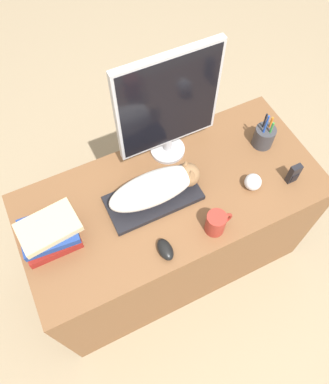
{
  "coord_description": "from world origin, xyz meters",
  "views": [
    {
      "loc": [
        -0.38,
        -0.4,
        2.08
      ],
      "look_at": [
        -0.04,
        0.29,
        0.77
      ],
      "focal_mm": 35.0,
      "sensor_mm": 36.0,
      "label": 1
    }
  ],
  "objects_px": {
    "pen_cup": "(264,136)",
    "phone": "(294,174)",
    "coffee_mug": "(216,223)",
    "monitor": "(168,106)",
    "baseball": "(253,182)",
    "cat": "(158,187)",
    "book_stack": "(49,234)",
    "keyboard": "(153,198)",
    "computer_mouse": "(165,249)"
  },
  "relations": [
    {
      "from": "cat",
      "to": "computer_mouse",
      "type": "distance_m",
      "value": 0.25
    },
    {
      "from": "cat",
      "to": "coffee_mug",
      "type": "relative_size",
      "value": 3.47
    },
    {
      "from": "baseball",
      "to": "book_stack",
      "type": "xyz_separation_m",
      "value": [
        -0.84,
        0.13,
        0.03
      ]
    },
    {
      "from": "cat",
      "to": "monitor",
      "type": "height_order",
      "value": "monitor"
    },
    {
      "from": "coffee_mug",
      "to": "phone",
      "type": "height_order",
      "value": "coffee_mug"
    },
    {
      "from": "phone",
      "to": "monitor",
      "type": "bearing_deg",
      "value": 137.45
    },
    {
      "from": "book_stack",
      "to": "keyboard",
      "type": "bearing_deg",
      "value": -0.19
    },
    {
      "from": "monitor",
      "to": "book_stack",
      "type": "height_order",
      "value": "monitor"
    },
    {
      "from": "cat",
      "to": "keyboard",
      "type": "bearing_deg",
      "value": 180.0
    },
    {
      "from": "monitor",
      "to": "coffee_mug",
      "type": "distance_m",
      "value": 0.49
    },
    {
      "from": "pen_cup",
      "to": "phone",
      "type": "height_order",
      "value": "pen_cup"
    },
    {
      "from": "keyboard",
      "to": "monitor",
      "type": "bearing_deg",
      "value": 50.18
    },
    {
      "from": "coffee_mug",
      "to": "pen_cup",
      "type": "distance_m",
      "value": 0.49
    },
    {
      "from": "monitor",
      "to": "phone",
      "type": "bearing_deg",
      "value": -42.55
    },
    {
      "from": "monitor",
      "to": "baseball",
      "type": "relative_size",
      "value": 7.38
    },
    {
      "from": "coffee_mug",
      "to": "book_stack",
      "type": "bearing_deg",
      "value": 158.87
    },
    {
      "from": "monitor",
      "to": "pen_cup",
      "type": "distance_m",
      "value": 0.49
    },
    {
      "from": "cat",
      "to": "book_stack",
      "type": "bearing_deg",
      "value": 179.82
    },
    {
      "from": "baseball",
      "to": "phone",
      "type": "height_order",
      "value": "phone"
    },
    {
      "from": "cat",
      "to": "book_stack",
      "type": "xyz_separation_m",
      "value": [
        -0.46,
        0.0,
        -0.02
      ]
    },
    {
      "from": "coffee_mug",
      "to": "book_stack",
      "type": "distance_m",
      "value": 0.64
    },
    {
      "from": "pen_cup",
      "to": "computer_mouse",
      "type": "bearing_deg",
      "value": -156.06
    },
    {
      "from": "cat",
      "to": "baseball",
      "type": "relative_size",
      "value": 5.48
    },
    {
      "from": "keyboard",
      "to": "book_stack",
      "type": "height_order",
      "value": "book_stack"
    },
    {
      "from": "coffee_mug",
      "to": "phone",
      "type": "bearing_deg",
      "value": 7.74
    },
    {
      "from": "keyboard",
      "to": "computer_mouse",
      "type": "distance_m",
      "value": 0.24
    },
    {
      "from": "monitor",
      "to": "phone",
      "type": "xyz_separation_m",
      "value": [
        0.41,
        -0.37,
        -0.24
      ]
    },
    {
      "from": "baseball",
      "to": "book_stack",
      "type": "distance_m",
      "value": 0.85
    },
    {
      "from": "cat",
      "to": "pen_cup",
      "type": "height_order",
      "value": "pen_cup"
    },
    {
      "from": "monitor",
      "to": "coffee_mug",
      "type": "relative_size",
      "value": 4.67
    },
    {
      "from": "computer_mouse",
      "to": "book_stack",
      "type": "xyz_separation_m",
      "value": [
        -0.38,
        0.23,
        0.05
      ]
    },
    {
      "from": "baseball",
      "to": "computer_mouse",
      "type": "bearing_deg",
      "value": -167.28
    },
    {
      "from": "keyboard",
      "to": "coffee_mug",
      "type": "relative_size",
      "value": 3.42
    },
    {
      "from": "keyboard",
      "to": "monitor",
      "type": "xyz_separation_m",
      "value": [
        0.17,
        0.2,
        0.28
      ]
    },
    {
      "from": "pen_cup",
      "to": "coffee_mug",
      "type": "bearing_deg",
      "value": -145.64
    },
    {
      "from": "computer_mouse",
      "to": "pen_cup",
      "type": "height_order",
      "value": "pen_cup"
    },
    {
      "from": "monitor",
      "to": "keyboard",
      "type": "bearing_deg",
      "value": -129.82
    },
    {
      "from": "pen_cup",
      "to": "phone",
      "type": "distance_m",
      "value": 0.22
    },
    {
      "from": "phone",
      "to": "book_stack",
      "type": "distance_m",
      "value": 1.02
    },
    {
      "from": "baseball",
      "to": "book_stack",
      "type": "height_order",
      "value": "book_stack"
    },
    {
      "from": "phone",
      "to": "cat",
      "type": "bearing_deg",
      "value": 162.46
    },
    {
      "from": "pen_cup",
      "to": "baseball",
      "type": "xyz_separation_m",
      "value": [
        -0.17,
        -0.18,
        -0.02
      ]
    },
    {
      "from": "coffee_mug",
      "to": "baseball",
      "type": "bearing_deg",
      "value": 23.32
    },
    {
      "from": "computer_mouse",
      "to": "cat",
      "type": "bearing_deg",
      "value": 70.91
    },
    {
      "from": "keyboard",
      "to": "baseball",
      "type": "height_order",
      "value": "baseball"
    },
    {
      "from": "keyboard",
      "to": "book_stack",
      "type": "xyz_separation_m",
      "value": [
        -0.43,
        0.0,
        0.06
      ]
    },
    {
      "from": "phone",
      "to": "book_stack",
      "type": "relative_size",
      "value": 0.44
    },
    {
      "from": "keyboard",
      "to": "monitor",
      "type": "distance_m",
      "value": 0.38
    },
    {
      "from": "coffee_mug",
      "to": "cat",
      "type": "bearing_deg",
      "value": 121.78
    },
    {
      "from": "baseball",
      "to": "keyboard",
      "type": "bearing_deg",
      "value": 162.62
    }
  ]
}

